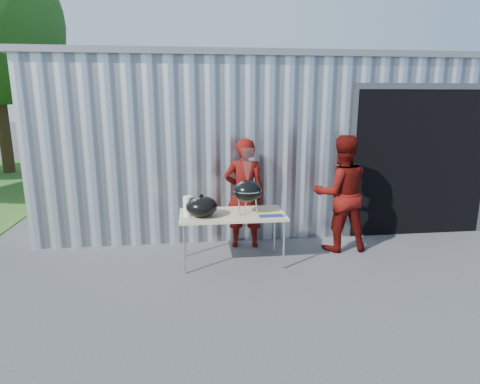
{
  "coord_description": "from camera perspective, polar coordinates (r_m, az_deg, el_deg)",
  "views": [
    {
      "loc": [
        -0.63,
        -4.7,
        2.35
      ],
      "look_at": [
        0.06,
        0.83,
        1.05
      ],
      "focal_mm": 30.0,
      "sensor_mm": 36.0,
      "label": 1
    }
  ],
  "objects": [
    {
      "name": "ground",
      "position": [
        5.29,
        0.47,
        -13.25
      ],
      "size": [
        80.0,
        80.0,
        0.0
      ],
      "primitive_type": "plane",
      "color": "#3F3F42"
    },
    {
      "name": "building",
      "position": [
        9.45,
        2.36,
        8.19
      ],
      "size": [
        8.2,
        6.2,
        3.1
      ],
      "color": "silver",
      "rests_on": "ground"
    },
    {
      "name": "folding_table",
      "position": [
        5.75,
        -1.1,
        -3.43
      ],
      "size": [
        1.5,
        0.75,
        0.75
      ],
      "color": "tan",
      "rests_on": "ground"
    },
    {
      "name": "kettle_grill",
      "position": [
        5.63,
        1.04,
        1.07
      ],
      "size": [
        0.42,
        0.42,
        0.93
      ],
      "color": "black",
      "rests_on": "folding_table"
    },
    {
      "name": "grill_lid",
      "position": [
        5.58,
        -5.48,
        -2.06
      ],
      "size": [
        0.44,
        0.44,
        0.32
      ],
      "color": "black",
      "rests_on": "folding_table"
    },
    {
      "name": "paper_towels",
      "position": [
        5.63,
        -7.47,
        -2.01
      ],
      "size": [
        0.12,
        0.12,
        0.28
      ],
      "primitive_type": "cylinder",
      "color": "white",
      "rests_on": "folding_table"
    },
    {
      "name": "white_tub",
      "position": [
        5.93,
        -6.65,
        -2.1
      ],
      "size": [
        0.2,
        0.15,
        0.1
      ],
      "primitive_type": "cube",
      "color": "white",
      "rests_on": "folding_table"
    },
    {
      "name": "foil_box",
      "position": [
        5.57,
        4.39,
        -3.26
      ],
      "size": [
        0.32,
        0.05,
        0.06
      ],
      "color": "navy",
      "rests_on": "folding_table"
    },
    {
      "name": "person_cook",
      "position": [
        6.37,
        0.6,
        -0.2
      ],
      "size": [
        0.68,
        0.48,
        1.76
      ],
      "primitive_type": "imported",
      "rotation": [
        0.0,
        0.0,
        3.05
      ],
      "color": "#4D0A07",
      "rests_on": "ground"
    },
    {
      "name": "person_bystander",
      "position": [
        6.43,
        14.14,
        -0.22
      ],
      "size": [
        0.9,
        0.7,
        1.82
      ],
      "primitive_type": "imported",
      "rotation": [
        0.0,
        0.0,
        3.12
      ],
      "color": "#4D0A07",
      "rests_on": "ground"
    }
  ]
}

